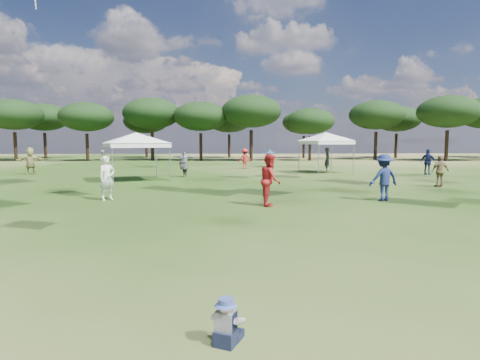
% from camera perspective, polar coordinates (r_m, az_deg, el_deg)
% --- Properties ---
extents(tree_line, '(108.78, 17.63, 7.77)m').
position_cam_1_polar(tree_line, '(49.83, 0.35, 9.16)').
color(tree_line, black).
rests_on(tree_line, ground).
extents(tent_left, '(6.17, 6.17, 3.10)m').
position_cam_1_polar(tent_left, '(24.21, -14.63, 6.24)').
color(tent_left, gray).
rests_on(tent_left, ground).
extents(tent_right, '(5.76, 5.76, 3.23)m').
position_cam_1_polar(tent_right, '(29.65, 12.12, 6.39)').
color(tent_right, gray).
rests_on(tent_right, ground).
extents(toddler, '(0.42, 0.45, 0.55)m').
position_cam_1_polar(toddler, '(4.88, -1.90, -19.73)').
color(toddler, black).
rests_on(toddler, ground).
extents(festival_crowd, '(30.73, 22.73, 1.91)m').
position_cam_1_polar(festival_crowd, '(24.96, -6.79, 2.21)').
color(festival_crowd, olive).
rests_on(festival_crowd, ground).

